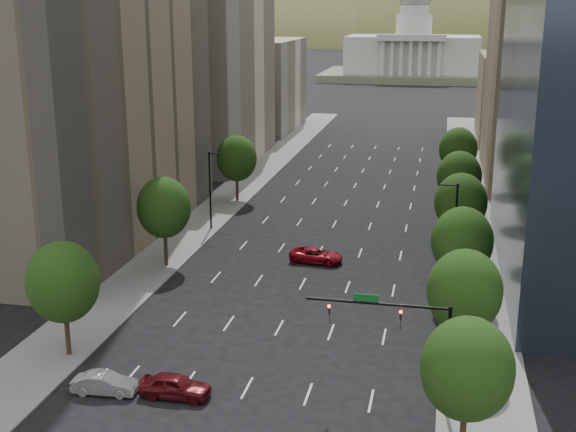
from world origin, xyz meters
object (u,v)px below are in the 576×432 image
Objects in this scene: traffic_signal at (409,330)px; capitol at (413,54)px; car_maroon at (175,386)px; car_silver at (105,384)px; car_red_far at (316,255)px.

traffic_signal is 219.99m from capitol.
car_silver is (-4.72, -0.48, -0.10)m from car_maroon.
car_maroon reaches higher than car_silver.
car_red_far is (0.20, -193.53, -7.84)m from capitol.
car_red_far is (-10.32, 26.18, -4.44)m from traffic_signal.
capitol reaches higher than traffic_signal.
car_maroon is 1.10× the size of car_silver.
car_silver is at bearing -92.32° from capitol.
car_red_far is at bearing -9.14° from car_maroon.
car_maroon is (-4.28, -221.84, -7.77)m from capitol.
capitol is 222.64m from car_silver.
traffic_signal is 1.93× the size of car_maroon.
car_silver is at bearing -172.40° from traffic_signal.
car_red_far is at bearing -22.11° from car_silver.
capitol is at bearing 92.74° from traffic_signal.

